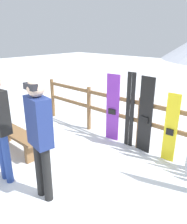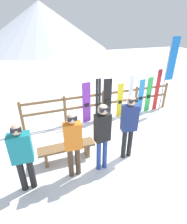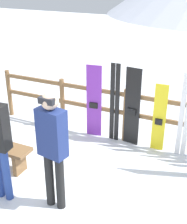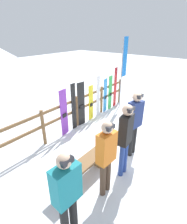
{
  "view_description": "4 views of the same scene",
  "coord_description": "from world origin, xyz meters",
  "px_view_note": "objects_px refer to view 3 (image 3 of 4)",
  "views": [
    {
      "loc": [
        2.11,
        -1.72,
        2.35
      ],
      "look_at": [
        -0.47,
        1.17,
        0.96
      ],
      "focal_mm": 35.0,
      "sensor_mm": 36.0,
      "label": 1
    },
    {
      "loc": [
        -2.42,
        -3.48,
        3.36
      ],
      "look_at": [
        -0.7,
        1.21,
        0.81
      ],
      "focal_mm": 28.0,
      "sensor_mm": 36.0,
      "label": 2
    },
    {
      "loc": [
        1.84,
        -3.28,
        3.24
      ],
      "look_at": [
        -0.3,
        1.24,
        0.94
      ],
      "focal_mm": 50.0,
      "sensor_mm": 36.0,
      "label": 3
    },
    {
      "loc": [
        -4.04,
        -1.83,
        3.17
      ],
      "look_at": [
        -0.26,
        1.16,
        0.91
      ],
      "focal_mm": 28.0,
      "sensor_mm": 36.0,
      "label": 4
    }
  ],
  "objects_px": {
    "ski_pair_white": "(185,116)",
    "snowboard_yellow": "(159,118)",
    "ski_pair_black": "(115,103)",
    "snowboard_purple": "(94,102)",
    "snowboard_black_stripe": "(132,108)",
    "person_navy": "(52,143)"
  },
  "relations": [
    {
      "from": "person_navy",
      "to": "snowboard_purple",
      "type": "relative_size",
      "value": 1.18
    },
    {
      "from": "ski_pair_white",
      "to": "snowboard_yellow",
      "type": "bearing_deg",
      "value": -179.55
    },
    {
      "from": "snowboard_black_stripe",
      "to": "snowboard_yellow",
      "type": "xyz_separation_m",
      "value": [
        0.54,
        -0.0,
        -0.12
      ]
    },
    {
      "from": "ski_pair_black",
      "to": "ski_pair_white",
      "type": "bearing_deg",
      "value": 0.0
    },
    {
      "from": "person_navy",
      "to": "snowboard_purple",
      "type": "distance_m",
      "value": 2.29
    },
    {
      "from": "person_navy",
      "to": "snowboard_black_stripe",
      "type": "bearing_deg",
      "value": 79.82
    },
    {
      "from": "ski_pair_white",
      "to": "ski_pair_black",
      "type": "bearing_deg",
      "value": 180.0
    },
    {
      "from": "snowboard_purple",
      "to": "snowboard_yellow",
      "type": "distance_m",
      "value": 1.37
    },
    {
      "from": "ski_pair_black",
      "to": "snowboard_yellow",
      "type": "relative_size",
      "value": 1.21
    },
    {
      "from": "ski_pair_black",
      "to": "snowboard_purple",
      "type": "bearing_deg",
      "value": -179.57
    },
    {
      "from": "person_navy",
      "to": "snowboard_black_stripe",
      "type": "height_order",
      "value": "person_navy"
    },
    {
      "from": "snowboard_purple",
      "to": "snowboard_yellow",
      "type": "relative_size",
      "value": 1.14
    },
    {
      "from": "person_navy",
      "to": "ski_pair_black",
      "type": "bearing_deg",
      "value": 89.21
    },
    {
      "from": "person_navy",
      "to": "snowboard_black_stripe",
      "type": "relative_size",
      "value": 1.14
    },
    {
      "from": "snowboard_black_stripe",
      "to": "ski_pair_black",
      "type": "bearing_deg",
      "value": 179.48
    },
    {
      "from": "ski_pair_white",
      "to": "person_navy",
      "type": "bearing_deg",
      "value": -122.03
    },
    {
      "from": "person_navy",
      "to": "ski_pair_black",
      "type": "height_order",
      "value": "person_navy"
    },
    {
      "from": "snowboard_purple",
      "to": "snowboard_black_stripe",
      "type": "distance_m",
      "value": 0.82
    },
    {
      "from": "snowboard_black_stripe",
      "to": "ski_pair_white",
      "type": "xyz_separation_m",
      "value": [
        1.0,
        0.0,
        0.02
      ]
    },
    {
      "from": "snowboard_purple",
      "to": "snowboard_black_stripe",
      "type": "height_order",
      "value": "snowboard_black_stripe"
    },
    {
      "from": "snowboard_purple",
      "to": "ski_pair_white",
      "type": "bearing_deg",
      "value": 0.11
    },
    {
      "from": "ski_pair_black",
      "to": "snowboard_black_stripe",
      "type": "height_order",
      "value": "ski_pair_black"
    }
  ]
}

